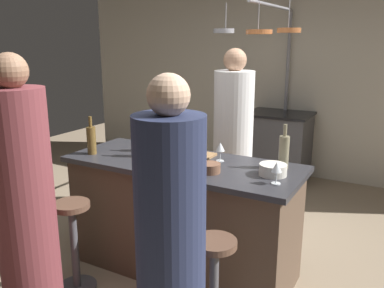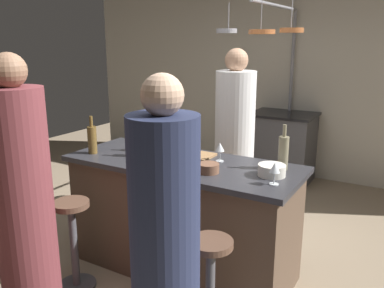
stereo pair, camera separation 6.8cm
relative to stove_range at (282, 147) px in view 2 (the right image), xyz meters
The scene contains 21 objects.
ground_plane 2.49m from the stove_range, 90.00° to the right, with size 9.00×9.00×0.00m, color gray.
back_wall 0.94m from the stove_range, 90.00° to the left, with size 6.40×0.16×2.60m, color beige.
kitchen_island 2.45m from the stove_range, 90.00° to the right, with size 1.80×0.72×0.90m.
stove_range is the anchor object (origin of this frame).
chef 1.65m from the stove_range, 88.15° to the right, with size 0.36×0.36×1.72m.
bar_stool_right 3.12m from the stove_range, 79.41° to the right, with size 0.28×0.28×0.68m.
guest_right 3.49m from the stove_range, 81.56° to the right, with size 0.35×0.35×1.65m.
bar_stool_left 3.12m from the stove_range, 100.05° to the right, with size 0.28×0.28×0.68m.
guest_left 3.51m from the stove_range, 98.75° to the right, with size 0.36×0.36×1.72m.
overhead_pot_rack 1.34m from the stove_range, 87.28° to the right, with size 0.87×1.47×2.17m.
cutting_board 2.33m from the stove_range, 89.98° to the right, with size 0.32×0.22×0.02m, color #997047.
pepper_mill 2.58m from the stove_range, 89.67° to the right, with size 0.05×0.05×0.21m, color #382319.
wine_bottle_amber 2.79m from the stove_range, 105.65° to the right, with size 0.07×0.07×0.30m.
wine_bottle_dark 2.41m from the stove_range, 98.28° to the right, with size 0.07×0.07×0.31m.
wine_bottle_rose 2.56m from the stove_range, 97.01° to the right, with size 0.07×0.07×0.30m.
wine_bottle_white 2.43m from the stove_range, 72.40° to the right, with size 0.07×0.07×0.32m.
wine_glass_near_left_guest 2.76m from the stove_range, 73.46° to the right, with size 0.07×0.07×0.15m.
wine_glass_near_right_guest 2.39m from the stove_range, 83.86° to the right, with size 0.07×0.07×0.15m.
wine_glass_by_chef 2.57m from the stove_range, 92.68° to the right, with size 0.07×0.07×0.15m.
mixing_bowl_ceramic 2.58m from the stove_range, 74.00° to the right, with size 0.19×0.19×0.08m, color silver.
mixing_bowl_wooden 2.65m from the stove_range, 83.41° to the right, with size 0.15×0.15×0.07m, color brown.
Camera 2 is at (1.53, -2.46, 1.78)m, focal length 37.55 mm.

